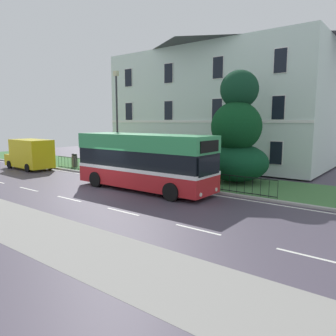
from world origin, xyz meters
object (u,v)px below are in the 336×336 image
Objects in this scene: georgian_townhouse at (223,101)px; litter_bin at (75,160)px; single_decker_bus at (144,161)px; white_panel_van at (30,154)px; street_lamp_post at (117,116)px; evergreen_tree at (237,138)px.

georgian_townhouse is 14.80m from litter_bin.
single_decker_bus is 1.76× the size of white_panel_van.
white_panel_van is (-13.23, 0.40, -0.44)m from single_decker_bus.
street_lamp_post is 6.44× the size of litter_bin.
evergreen_tree is (5.75, -8.87, -2.98)m from georgian_townhouse.
evergreen_tree is at bearing -57.04° from georgian_townhouse.
street_lamp_post is at bearing -166.28° from evergreen_tree.
georgian_townhouse is 3.83× the size of white_panel_van.
single_decker_bus is (2.25, -13.95, -4.25)m from georgian_townhouse.
georgian_townhouse is 18.06m from white_panel_van.
georgian_townhouse reaches higher than street_lamp_post.
litter_bin is (-5.50, 0.09, -3.70)m from street_lamp_post.
evergreen_tree is 9.12m from street_lamp_post.
georgian_townhouse reaches higher than evergreen_tree.
georgian_townhouse is at bearing 74.74° from street_lamp_post.
street_lamp_post is at bearing -105.26° from georgian_townhouse.
litter_bin is (-8.50, -10.91, -5.27)m from georgian_townhouse.
evergreen_tree is at bearing 8.16° from litter_bin.
street_lamp_post reaches higher than litter_bin.
white_panel_van is at bearing -133.10° from litter_bin.
white_panel_van is 0.67× the size of street_lamp_post.
street_lamp_post is (-8.75, -2.14, 1.41)m from evergreen_tree.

